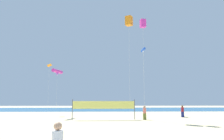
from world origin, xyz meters
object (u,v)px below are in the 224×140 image
at_px(kite_orange_box, 129,21).
at_px(beachgoer_coral_shirt, 145,112).
at_px(volleyball_net, 104,106).
at_px(kite_blue_tube, 143,50).
at_px(kite_magenta_tube, 57,71).
at_px(kite_magenta_box, 143,24).
at_px(kite_orange_diamond, 49,65).
at_px(beachgoer_maroon_shirt, 182,111).

bearing_deg(kite_orange_box, beachgoer_coral_shirt, -46.85).
height_order(volleyball_net, kite_blue_tube, kite_blue_tube).
bearing_deg(beachgoer_coral_shirt, kite_blue_tube, -163.69).
distance_m(volleyball_net, kite_orange_box, 11.66).
height_order(kite_magenta_tube, kite_magenta_box, kite_magenta_box).
bearing_deg(kite_blue_tube, kite_magenta_tube, -155.54).
relative_size(kite_blue_tube, kite_orange_diamond, 1.36).
height_order(beachgoer_coral_shirt, kite_orange_box, kite_orange_box).
distance_m(beachgoer_maroon_shirt, kite_orange_diamond, 21.42).
height_order(volleyball_net, kite_orange_diamond, kite_orange_diamond).
height_order(kite_orange_box, kite_orange_diamond, kite_orange_box).
height_order(kite_orange_diamond, kite_magenta_box, kite_magenta_box).
bearing_deg(beachgoer_coral_shirt, kite_orange_diamond, -96.98).
height_order(kite_blue_tube, kite_magenta_box, kite_magenta_box).
bearing_deg(volleyball_net, kite_blue_tube, 57.61).
relative_size(kite_magenta_tube, kite_orange_box, 0.49).
distance_m(volleyball_net, kite_orange_diamond, 14.10).
xyz_separation_m(beachgoer_maroon_shirt, kite_magenta_box, (-5.65, -2.95, 11.04)).
xyz_separation_m(volleyball_net, kite_magenta_box, (4.91, 0.38, 10.26)).
distance_m(beachgoer_coral_shirt, volleyball_net, 4.90).
relative_size(kite_orange_box, kite_orange_diamond, 1.64).
distance_m(kite_orange_box, kite_orange_diamond, 15.02).
height_order(beachgoer_coral_shirt, kite_blue_tube, kite_blue_tube).
distance_m(volleyball_net, kite_blue_tube, 15.52).
relative_size(beachgoer_coral_shirt, volleyball_net, 0.22).
xyz_separation_m(beachgoer_coral_shirt, kite_blue_tube, (1.86, 10.54, 9.93)).
bearing_deg(kite_orange_box, kite_magenta_box, -38.71).
bearing_deg(volleyball_net, kite_magenta_box, 4.45).
distance_m(beachgoer_coral_shirt, kite_orange_diamond, 17.82).
bearing_deg(kite_orange_diamond, kite_blue_tube, 5.60).
height_order(kite_magenta_tube, kite_blue_tube, kite_blue_tube).
height_order(beachgoer_coral_shirt, kite_magenta_tube, kite_magenta_tube).
distance_m(beachgoer_coral_shirt, kite_magenta_tube, 13.39).
xyz_separation_m(beachgoer_maroon_shirt, volleyball_net, (-10.56, -3.33, 0.78)).
distance_m(beachgoer_maroon_shirt, kite_orange_box, 14.00).
relative_size(kite_blue_tube, kite_magenta_box, 0.89).
xyz_separation_m(beachgoer_maroon_shirt, beachgoer_coral_shirt, (-5.72, -3.31, 0.02)).
bearing_deg(kite_magenta_tube, kite_blue_tube, 24.46).
height_order(beachgoer_maroon_shirt, kite_blue_tube, kite_blue_tube).
relative_size(volleyball_net, kite_orange_diamond, 0.91).
height_order(beachgoer_maroon_shirt, kite_magenta_tube, kite_magenta_tube).
xyz_separation_m(kite_orange_diamond, kite_magenta_box, (13.79, -8.65, 4.08)).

